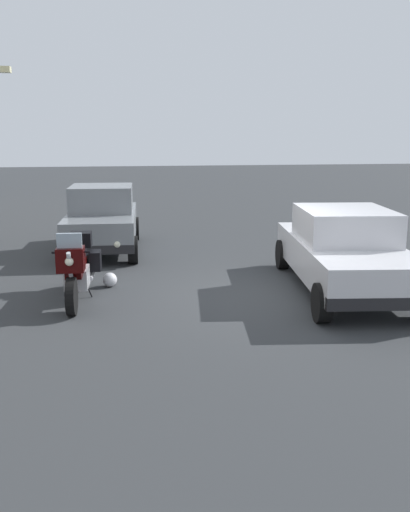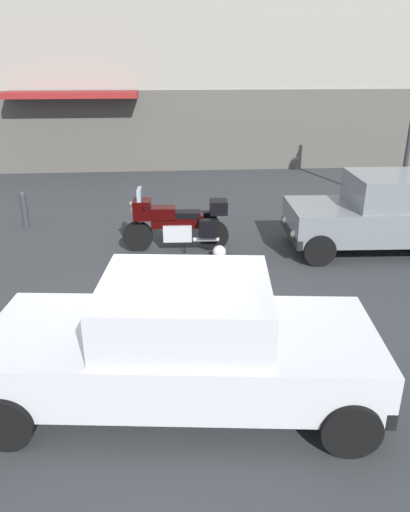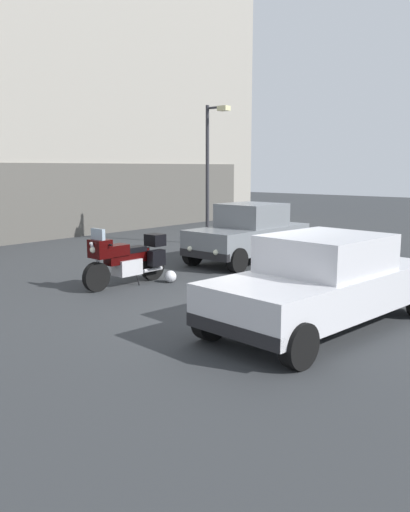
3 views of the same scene
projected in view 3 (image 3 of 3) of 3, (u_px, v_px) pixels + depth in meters
ground_plane at (237, 312)px, 9.88m from camera, size 80.00×80.00×0.00m
motorcycle at (127, 258)px, 12.03m from camera, size 2.26×0.78×1.36m
helmet at (170, 276)px, 12.39m from camera, size 0.28×0.28×0.28m
car_hatchback_near at (249, 233)px, 15.03m from camera, size 3.93×1.93×1.64m
car_sedan_far at (324, 282)px, 8.82m from camera, size 4.70×2.34×1.56m
streetlamp_curbside at (211, 161)px, 18.10m from camera, size 0.28×0.94×4.71m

